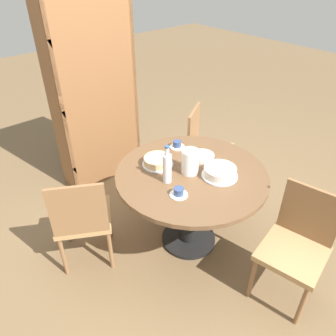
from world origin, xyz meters
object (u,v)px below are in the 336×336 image
(cup_b, at_px, (179,193))
(bookshelf, at_px, (96,96))
(chair_b, at_px, (297,244))
(cake_main, at_px, (220,172))
(cake_second, at_px, (158,161))
(chair_a, at_px, (83,218))
(water_bottle, at_px, (167,167))
(cup_a, at_px, (177,145))
(chair_c, at_px, (205,147))
(coffee_pot, at_px, (190,161))

(cup_b, bearing_deg, bookshelf, 80.29)
(chair_b, xyz_separation_m, cake_main, (-0.10, 0.66, 0.31))
(cake_second, distance_m, cup_b, 0.42)
(chair_a, relative_size, cup_b, 6.67)
(bookshelf, relative_size, water_bottle, 6.21)
(cup_a, bearing_deg, chair_c, 15.06)
(water_bottle, height_order, cake_main, water_bottle)
(cake_main, height_order, cup_a, cake_main)
(water_bottle, bearing_deg, cup_b, -104.89)
(chair_b, relative_size, cake_main, 3.15)
(chair_b, bearing_deg, coffee_pot, -175.56)
(chair_a, height_order, chair_b, same)
(chair_a, distance_m, water_bottle, 0.76)
(chair_a, height_order, water_bottle, water_bottle)
(chair_c, height_order, cup_a, chair_c)
(coffee_pot, distance_m, cake_main, 0.24)
(chair_b, distance_m, cup_a, 1.23)
(cake_second, bearing_deg, cup_a, 18.62)
(cup_b, bearing_deg, chair_c, 33.39)
(chair_c, bearing_deg, cup_b, -177.86)
(chair_c, relative_size, coffee_pot, 3.71)
(cake_main, bearing_deg, bookshelf, 94.80)
(chair_a, bearing_deg, water_bottle, 178.81)
(coffee_pot, distance_m, cup_b, 0.31)
(chair_c, xyz_separation_m, water_bottle, (-0.92, -0.46, 0.39))
(bookshelf, bearing_deg, chair_c, 129.04)
(cake_second, bearing_deg, bookshelf, 83.69)
(cup_a, bearing_deg, bookshelf, 99.88)
(cup_a, relative_size, cup_b, 1.00)
(cake_main, bearing_deg, chair_c, 49.28)
(chair_a, height_order, cup_a, chair_a)
(chair_c, xyz_separation_m, cup_b, (-0.97, -0.64, 0.29))
(water_bottle, bearing_deg, cake_main, -32.08)
(chair_c, relative_size, water_bottle, 2.87)
(chair_a, relative_size, cake_second, 3.46)
(cake_second, bearing_deg, chair_b, -72.11)
(chair_c, distance_m, water_bottle, 1.10)
(cake_main, distance_m, cup_b, 0.39)
(chair_b, relative_size, water_bottle, 2.87)
(cake_second, height_order, cup_b, cake_second)
(bookshelf, relative_size, cake_main, 6.82)
(water_bottle, bearing_deg, cup_a, 39.13)
(chair_a, distance_m, chair_b, 1.58)
(chair_c, bearing_deg, cup_a, 163.81)
(coffee_pot, height_order, cake_second, coffee_pot)
(chair_b, distance_m, chair_c, 1.42)
(coffee_pot, bearing_deg, water_bottle, 172.81)
(chair_c, relative_size, cake_main, 3.15)
(water_bottle, xyz_separation_m, cup_a, (0.39, 0.32, -0.10))
(cake_main, bearing_deg, cup_a, 84.90)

